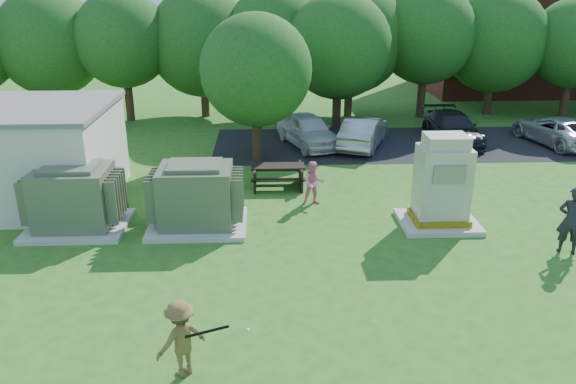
{
  "coord_description": "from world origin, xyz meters",
  "views": [
    {
      "loc": [
        -0.64,
        -11.65,
        7.28
      ],
      "look_at": [
        0.0,
        4.0,
        1.3
      ],
      "focal_mm": 35.0,
      "sensor_mm": 36.0,
      "label": 1
    }
  ],
  "objects_px": {
    "person_by_generator": "(571,220)",
    "batter": "(181,338)",
    "transformer_left": "(75,199)",
    "picnic_table": "(278,173)",
    "person_at_picnic": "(314,183)",
    "generator_cabinet": "(442,187)",
    "car_silver_a": "(364,132)",
    "car_dark": "(452,128)",
    "car_white": "(308,130)",
    "car_silver_b": "(556,130)",
    "transformer_right": "(196,198)"
  },
  "relations": [
    {
      "from": "picnic_table",
      "to": "car_silver_b",
      "type": "relative_size",
      "value": 0.42
    },
    {
      "from": "car_dark",
      "to": "car_silver_b",
      "type": "distance_m",
      "value": 4.77
    },
    {
      "from": "car_silver_a",
      "to": "car_silver_b",
      "type": "xyz_separation_m",
      "value": [
        9.09,
        0.24,
        -0.07
      ]
    },
    {
      "from": "batter",
      "to": "car_silver_b",
      "type": "bearing_deg",
      "value": -169.89
    },
    {
      "from": "car_silver_a",
      "to": "transformer_right",
      "type": "bearing_deg",
      "value": 74.17
    },
    {
      "from": "person_at_picnic",
      "to": "car_dark",
      "type": "height_order",
      "value": "person_at_picnic"
    },
    {
      "from": "car_white",
      "to": "car_silver_a",
      "type": "relative_size",
      "value": 1.01
    },
    {
      "from": "picnic_table",
      "to": "car_silver_a",
      "type": "height_order",
      "value": "car_silver_a"
    },
    {
      "from": "batter",
      "to": "car_silver_b",
      "type": "distance_m",
      "value": 21.99
    },
    {
      "from": "batter",
      "to": "car_white",
      "type": "bearing_deg",
      "value": -138.82
    },
    {
      "from": "picnic_table",
      "to": "person_by_generator",
      "type": "bearing_deg",
      "value": -35.26
    },
    {
      "from": "transformer_right",
      "to": "picnic_table",
      "type": "distance_m",
      "value": 4.35
    },
    {
      "from": "car_silver_b",
      "to": "picnic_table",
      "type": "bearing_deg",
      "value": 10.2
    },
    {
      "from": "generator_cabinet",
      "to": "car_white",
      "type": "height_order",
      "value": "generator_cabinet"
    },
    {
      "from": "car_silver_a",
      "to": "batter",
      "type": "bearing_deg",
      "value": 90.3
    },
    {
      "from": "picnic_table",
      "to": "car_dark",
      "type": "relative_size",
      "value": 0.42
    },
    {
      "from": "generator_cabinet",
      "to": "car_silver_b",
      "type": "xyz_separation_m",
      "value": [
        8.17,
        9.01,
        -0.63
      ]
    },
    {
      "from": "picnic_table",
      "to": "generator_cabinet",
      "type": "bearing_deg",
      "value": -36.3
    },
    {
      "from": "batter",
      "to": "car_silver_b",
      "type": "relative_size",
      "value": 0.35
    },
    {
      "from": "car_dark",
      "to": "car_silver_b",
      "type": "xyz_separation_m",
      "value": [
        4.75,
        -0.45,
        -0.04
      ]
    },
    {
      "from": "picnic_table",
      "to": "car_white",
      "type": "bearing_deg",
      "value": 74.5
    },
    {
      "from": "generator_cabinet",
      "to": "person_by_generator",
      "type": "xyz_separation_m",
      "value": [
        3.07,
        -2.03,
        -0.29
      ]
    },
    {
      "from": "person_at_picnic",
      "to": "generator_cabinet",
      "type": "bearing_deg",
      "value": -29.38
    },
    {
      "from": "generator_cabinet",
      "to": "picnic_table",
      "type": "xyz_separation_m",
      "value": [
        -4.96,
        3.64,
        -0.75
      ]
    },
    {
      "from": "transformer_left",
      "to": "car_silver_a",
      "type": "distance_m",
      "value": 13.45
    },
    {
      "from": "batter",
      "to": "car_white",
      "type": "xyz_separation_m",
      "value": [
        3.64,
        15.96,
        -0.06
      ]
    },
    {
      "from": "transformer_right",
      "to": "person_at_picnic",
      "type": "relative_size",
      "value": 1.97
    },
    {
      "from": "person_by_generator",
      "to": "car_silver_a",
      "type": "height_order",
      "value": "person_by_generator"
    },
    {
      "from": "car_white",
      "to": "car_dark",
      "type": "bearing_deg",
      "value": -16.83
    },
    {
      "from": "picnic_table",
      "to": "car_silver_b",
      "type": "xyz_separation_m",
      "value": [
        13.13,
        5.36,
        0.12
      ]
    },
    {
      "from": "generator_cabinet",
      "to": "person_by_generator",
      "type": "height_order",
      "value": "generator_cabinet"
    },
    {
      "from": "person_by_generator",
      "to": "batter",
      "type": "bearing_deg",
      "value": 45.49
    },
    {
      "from": "batter",
      "to": "car_dark",
      "type": "relative_size",
      "value": 0.34
    },
    {
      "from": "transformer_left",
      "to": "picnic_table",
      "type": "height_order",
      "value": "transformer_left"
    },
    {
      "from": "car_silver_a",
      "to": "picnic_table",
      "type": "bearing_deg",
      "value": 73.56
    },
    {
      "from": "car_dark",
      "to": "person_at_picnic",
      "type": "bearing_deg",
      "value": -134.27
    },
    {
      "from": "batter",
      "to": "car_white",
      "type": "height_order",
      "value": "batter"
    },
    {
      "from": "generator_cabinet",
      "to": "car_dark",
      "type": "xyz_separation_m",
      "value": [
        3.42,
        9.45,
        -0.59
      ]
    },
    {
      "from": "car_white",
      "to": "car_silver_a",
      "type": "bearing_deg",
      "value": -27.57
    },
    {
      "from": "transformer_left",
      "to": "car_dark",
      "type": "relative_size",
      "value": 0.64
    },
    {
      "from": "picnic_table",
      "to": "car_dark",
      "type": "bearing_deg",
      "value": 34.74
    },
    {
      "from": "batter",
      "to": "person_at_picnic",
      "type": "bearing_deg",
      "value": -146.64
    },
    {
      "from": "transformer_left",
      "to": "picnic_table",
      "type": "distance_m",
      "value": 7.2
    },
    {
      "from": "transformer_right",
      "to": "car_silver_a",
      "type": "distance_m",
      "value": 10.86
    },
    {
      "from": "batter",
      "to": "car_dark",
      "type": "bearing_deg",
      "value": -158.78
    },
    {
      "from": "person_at_picnic",
      "to": "car_white",
      "type": "xyz_separation_m",
      "value": [
        0.35,
        7.23,
        -0.02
      ]
    },
    {
      "from": "generator_cabinet",
      "to": "person_at_picnic",
      "type": "relative_size",
      "value": 1.92
    },
    {
      "from": "person_by_generator",
      "to": "picnic_table",
      "type": "bearing_deg",
      "value": -15.11
    },
    {
      "from": "car_dark",
      "to": "car_silver_b",
      "type": "height_order",
      "value": "car_dark"
    },
    {
      "from": "person_at_picnic",
      "to": "car_silver_a",
      "type": "xyz_separation_m",
      "value": [
        2.87,
        6.88,
        -0.05
      ]
    }
  ]
}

